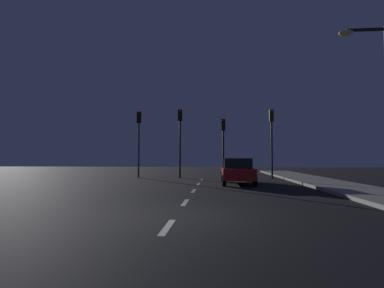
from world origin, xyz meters
The scene contains 13 objects.
ground_plane centered at (0.00, 7.00, 0.00)m, with size 80.00×80.00×0.00m, color black.
sidewalk_curb_right centered at (7.50, 7.00, 0.07)m, with size 3.00×40.00×0.15m, color gray.
lane_stripe_nearest centered at (0.00, -1.20, 0.00)m, with size 0.16×1.60×0.01m, color silver.
lane_stripe_second centered at (0.00, 2.60, 0.00)m, with size 0.16×1.60×0.01m, color silver.
lane_stripe_third centered at (0.00, 6.40, 0.00)m, with size 0.16×1.60×0.01m, color silver.
lane_stripe_fourth centered at (0.00, 10.20, 0.00)m, with size 0.16×1.60×0.01m, color silver.
lane_stripe_fifth centered at (0.00, 14.00, 0.00)m, with size 0.16×1.60×0.01m, color silver.
traffic_signal_far_left centered at (-5.11, 15.72, 3.67)m, with size 0.32×0.38×5.27m.
traffic_signal_center_left centered at (-1.79, 15.72, 3.75)m, with size 0.32×0.38×5.39m.
traffic_signal_center_right centered at (1.61, 15.72, 3.25)m, with size 0.32×0.38×4.61m.
traffic_signal_far_right centered at (5.32, 15.72, 3.68)m, with size 0.32×0.38×5.29m.
car_stopped_ahead centered at (2.32, 10.56, 0.78)m, with size 1.92×4.56×1.54m.
street_lamp_right centered at (7.49, 4.37, 4.09)m, with size 1.91×0.36×6.74m.
Camera 1 is at (1.10, -7.94, 1.53)m, focal length 28.34 mm.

